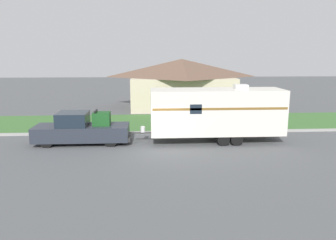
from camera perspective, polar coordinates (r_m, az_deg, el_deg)
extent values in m
plane|color=#515456|center=(19.12, -1.29, -5.02)|extent=(120.00, 120.00, 0.00)
cube|color=#999993|center=(22.73, -1.65, -2.17)|extent=(80.00, 0.30, 0.14)
cube|color=#3D6B33|center=(26.30, -1.90, -0.41)|extent=(80.00, 7.00, 0.03)
cube|color=beige|center=(33.73, 2.35, 4.89)|extent=(10.05, 7.34, 3.14)
pyramid|color=brown|center=(33.54, 2.38, 9.07)|extent=(10.86, 7.93, 1.78)
cube|color=#4C3828|center=(30.21, 3.03, 3.12)|extent=(1.00, 0.06, 2.10)
cylinder|color=black|center=(20.53, -20.45, -3.35)|extent=(0.86, 0.28, 0.86)
cylinder|color=black|center=(22.07, -19.23, -2.27)|extent=(0.86, 0.28, 0.86)
cylinder|color=black|center=(19.76, -9.96, -3.35)|extent=(0.86, 0.28, 0.86)
cylinder|color=black|center=(21.35, -9.48, -2.23)|extent=(0.86, 0.28, 0.86)
cube|color=#282D38|center=(21.03, -17.76, -2.13)|extent=(3.43, 2.01, 0.89)
cube|color=#19232D|center=(20.70, -16.24, 0.18)|extent=(1.78, 1.85, 0.82)
cube|color=#282D38|center=(20.50, -10.03, -2.08)|extent=(2.26, 2.01, 0.89)
cube|color=#333333|center=(20.48, -6.68, -2.94)|extent=(0.12, 1.81, 0.20)
cube|color=#194C1E|center=(20.39, -11.50, 0.22)|extent=(1.04, 0.84, 0.80)
cube|color=black|center=(20.35, -12.48, 1.53)|extent=(0.10, 0.93, 0.08)
cylinder|color=black|center=(19.92, 9.63, -3.40)|extent=(0.74, 0.22, 0.74)
cylinder|color=black|center=(21.93, 8.38, -1.98)|extent=(0.74, 0.22, 0.74)
cylinder|color=black|center=(20.11, 11.89, -3.34)|extent=(0.74, 0.22, 0.74)
cylinder|color=black|center=(22.11, 10.45, -1.94)|extent=(0.74, 0.22, 0.74)
cube|color=silver|center=(20.55, 8.44, 1.53)|extent=(8.15, 2.41, 2.74)
cube|color=brown|center=(19.33, 9.20, 1.91)|extent=(7.99, 0.01, 0.14)
cube|color=#383838|center=(20.39, -4.57, -2.26)|extent=(1.14, 0.12, 0.10)
cylinder|color=silver|center=(20.34, -4.42, -1.62)|extent=(0.28, 0.28, 0.36)
cube|color=silver|center=(20.70, 12.56, 5.67)|extent=(0.80, 0.68, 0.28)
cube|color=#19232D|center=(19.06, 4.89, 1.88)|extent=(0.70, 0.01, 0.56)
cylinder|color=brown|center=(25.25, 17.08, -0.23)|extent=(0.09, 0.09, 1.06)
cube|color=silver|center=(25.13, 17.17, 1.19)|extent=(0.48, 0.20, 0.22)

